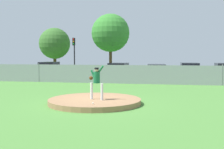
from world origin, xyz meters
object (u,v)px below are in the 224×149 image
at_px(parked_car_champagne, 49,70).
at_px(parked_car_silver, 156,72).
at_px(pitcher_youth, 96,80).
at_px(parked_car_charcoal, 119,71).
at_px(traffic_cone_orange, 80,77).
at_px(traffic_light_near, 74,50).
at_px(parked_car_slate, 189,72).
at_px(baseball, 93,103).

bearing_deg(parked_car_champagne, parked_car_silver, -1.11).
relative_size(pitcher_youth, parked_car_charcoal, 0.36).
xyz_separation_m(parked_car_champagne, traffic_cone_orange, (3.70, -0.90, -0.57)).
distance_m(parked_car_silver, traffic_light_near, 11.02).
relative_size(parked_car_charcoal, parked_car_champagne, 1.09).
xyz_separation_m(parked_car_silver, traffic_light_near, (-9.93, 4.17, 2.36)).
height_order(parked_car_slate, parked_car_silver, parked_car_slate).
relative_size(pitcher_youth, parked_car_silver, 0.34).
bearing_deg(parked_car_slate, traffic_light_near, 162.85).
bearing_deg(baseball, parked_car_champagne, 120.08).
xyz_separation_m(baseball, parked_car_charcoal, (-1.57, 15.71, 0.52)).
xyz_separation_m(traffic_cone_orange, traffic_light_near, (-2.23, 4.85, 2.86)).
height_order(parked_car_silver, traffic_cone_orange, parked_car_silver).
relative_size(parked_car_champagne, traffic_light_near, 0.96).
bearing_deg(traffic_cone_orange, parked_car_champagne, 166.27).
bearing_deg(parked_car_slate, traffic_cone_orange, -175.73).
relative_size(parked_car_slate, parked_car_charcoal, 1.01).
distance_m(pitcher_youth, parked_car_charcoal, 14.54).
xyz_separation_m(parked_car_champagne, parked_car_silver, (11.39, -0.22, -0.07)).
bearing_deg(baseball, parked_car_silver, 81.79).
bearing_deg(parked_car_slate, pitcher_youth, -111.04).
height_order(parked_car_champagne, traffic_cone_orange, parked_car_champagne).
distance_m(baseball, traffic_light_near, 21.37).
bearing_deg(traffic_light_near, parked_car_champagne, -110.34).
xyz_separation_m(baseball, parked_car_silver, (2.25, 15.57, 0.48)).
height_order(baseball, parked_car_champagne, parked_car_champagne).
relative_size(baseball, parked_car_charcoal, 0.02).
xyz_separation_m(baseball, parked_car_champagne, (-9.14, 15.79, 0.54)).
bearing_deg(pitcher_youth, traffic_light_near, 112.14).
bearing_deg(traffic_light_near, parked_car_charcoal, -33.37).
xyz_separation_m(pitcher_youth, baseball, (0.15, -1.24, -0.94)).
height_order(parked_car_slate, traffic_light_near, traffic_light_near).
height_order(parked_car_charcoal, parked_car_silver, parked_car_charcoal).
height_order(parked_car_champagne, parked_car_silver, parked_car_champagne).
bearing_deg(parked_car_charcoal, parked_car_champagne, 179.38).
bearing_deg(parked_car_charcoal, traffic_cone_orange, -168.06).
bearing_deg(parked_car_silver, parked_car_champagne, 178.89).
height_order(parked_car_charcoal, traffic_cone_orange, parked_car_charcoal).
bearing_deg(parked_car_champagne, pitcher_youth, -58.29).
xyz_separation_m(parked_car_silver, traffic_cone_orange, (-7.69, -0.68, -0.50)).
distance_m(pitcher_youth, baseball, 1.56).
bearing_deg(baseball, traffic_cone_orange, 110.10).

